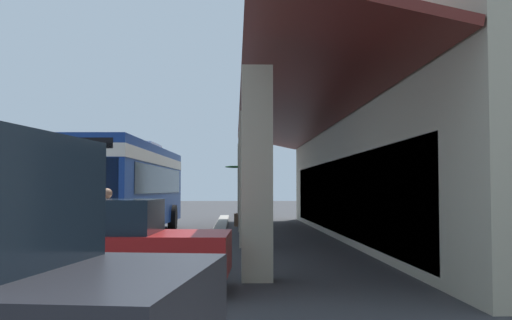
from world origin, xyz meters
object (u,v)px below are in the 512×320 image
parked_sedan_red (89,244)px  potted_palm (245,213)px  transit_bus (124,183)px  pedestrian (107,223)px

parked_sedan_red → potted_palm: (-16.80, 2.79, -0.19)m
transit_bus → pedestrian: size_ratio=6.83×
parked_sedan_red → potted_palm: potted_palm is taller
potted_palm → transit_bus: bearing=-37.8°
pedestrian → potted_palm: (-13.94, 3.13, -0.36)m
parked_sedan_red → potted_palm: bearing=170.6°
parked_sedan_red → pedestrian: 2.89m
pedestrian → potted_palm: 14.29m
parked_sedan_red → potted_palm: size_ratio=1.64×
potted_palm → parked_sedan_red: bearing=-9.4°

